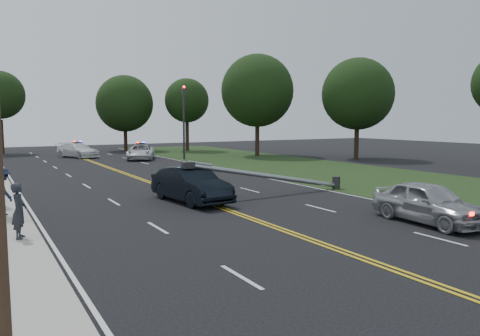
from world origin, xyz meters
TOP-DOWN VIEW (x-y plane):
  - ground at (0.00, 0.00)m, footprint 120.00×120.00m
  - sidewalk at (-8.40, 10.00)m, footprint 1.80×70.00m
  - grass_verge at (13.50, 10.00)m, footprint 12.00×80.00m
  - centerline_yellow at (0.00, 10.00)m, footprint 0.36×80.00m
  - traffic_signal at (8.30, 30.00)m, footprint 0.28×0.41m
  - fallen_streetlight at (4.19, 8.00)m, footprint 9.36×0.44m
  - tree_7 at (6.96, 45.17)m, footprint 6.87×6.87m
  - tree_8 at (13.46, 41.23)m, footprint 5.34×5.34m
  - tree_9 at (16.81, 30.40)m, footprint 7.59×7.59m
  - tree_13 at (23.24, 22.35)m, footprint 6.93×6.93m
  - crashed_sedan at (-0.55, 8.21)m, footprint 2.28×5.14m
  - waiting_sedan at (5.35, -0.25)m, footprint 2.12×4.66m
  - emergency_a at (4.60, 31.84)m, footprint 4.15×5.66m
  - emergency_b at (-0.20, 37.22)m, footprint 4.03×5.49m
  - bystander_a at (-8.12, 4.33)m, footprint 0.56×0.73m
  - bystander_c at (-8.37, 8.62)m, footprint 1.09×1.38m

SIDE VIEW (x-z plane):
  - ground at x=0.00m, z-range 0.00..0.00m
  - grass_verge at x=13.50m, z-range 0.00..0.01m
  - centerline_yellow at x=0.00m, z-range 0.01..0.01m
  - sidewalk at x=-8.40m, z-range 0.00..0.12m
  - emergency_a at x=4.60m, z-range 0.00..1.43m
  - emergency_b at x=-0.20m, z-range 0.00..1.48m
  - waiting_sedan at x=5.35m, z-range 0.00..1.55m
  - crashed_sedan at x=-0.55m, z-range 0.00..1.64m
  - fallen_streetlight at x=4.19m, z-range -0.04..1.88m
  - bystander_a at x=-8.12m, z-range 0.12..1.89m
  - bystander_c at x=-8.37m, z-range 0.12..1.99m
  - traffic_signal at x=8.30m, z-range 0.68..7.73m
  - tree_7 at x=6.96m, z-range 1.14..10.32m
  - tree_8 at x=13.46m, z-range 1.70..10.47m
  - tree_13 at x=23.24m, z-range 1.40..11.14m
  - tree_9 at x=16.81m, z-range 1.50..12.11m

